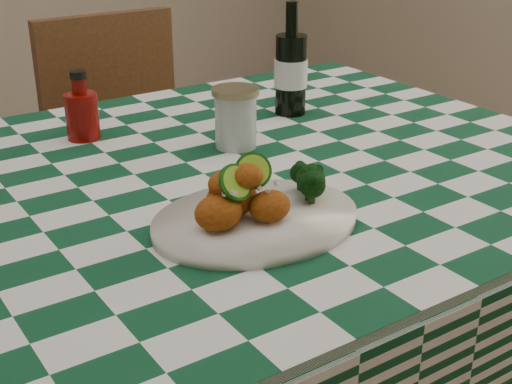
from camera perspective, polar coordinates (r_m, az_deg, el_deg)
dining_table at (r=1.41m, az=-7.45°, el=-14.41°), size 1.66×1.06×0.79m
plate at (r=1.06m, az=0.00°, el=-2.28°), size 0.33×0.27×0.02m
fried_chicken_pile at (r=1.02m, az=-0.95°, el=0.02°), size 0.13×0.10×0.09m
broccoli_side at (r=1.10m, az=3.95°, el=0.87°), size 0.07×0.07×0.05m
ketchup_bottle at (r=1.44m, az=-13.82°, el=6.76°), size 0.09×0.09×0.14m
mason_jar at (r=1.36m, az=-1.64°, el=5.96°), size 0.12×0.12×0.12m
beer_bottle at (r=1.55m, az=2.82°, el=10.59°), size 0.09×0.09×0.24m
wooden_chair_right at (r=2.08m, az=-9.08°, el=0.70°), size 0.42×0.44×0.91m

